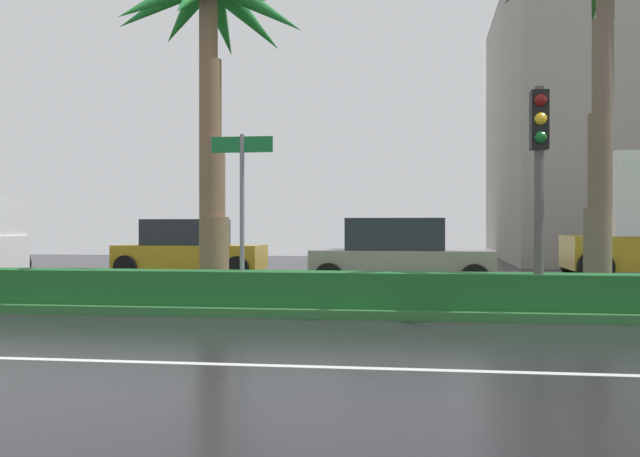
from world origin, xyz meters
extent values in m
cube|color=black|center=(0.00, 9.00, -0.05)|extent=(90.00, 42.00, 0.10)
cube|color=white|center=(0.00, 2.00, 0.00)|extent=(81.00, 0.14, 0.01)
cube|color=#2D6B33|center=(0.00, 8.00, 0.07)|extent=(85.50, 4.00, 0.15)
cube|color=#1E6028|center=(0.00, 6.60, 0.45)|extent=(76.50, 0.70, 0.60)
cylinder|color=brown|center=(0.27, 8.03, 0.93)|extent=(0.58, 0.58, 1.56)
cylinder|color=brown|center=(0.21, 8.10, 2.50)|extent=(0.51, 0.51, 1.56)
cylinder|color=brown|center=(0.15, 8.17, 4.06)|extent=(0.44, 0.44, 1.56)
cylinder|color=brown|center=(0.09, 8.24, 5.62)|extent=(0.37, 0.37, 1.56)
cone|color=#20762D|center=(1.02, 8.34, 5.96)|extent=(2.20, 0.79, 1.57)
cone|color=#20762D|center=(0.67, 8.95, 5.93)|extent=(1.77, 2.01, 1.62)
cone|color=#20762D|center=(0.09, 9.16, 5.93)|extent=(0.58, 2.13, 1.62)
cone|color=#20762D|center=(-0.59, 8.94, 6.05)|extent=(1.93, 1.97, 1.42)
cone|color=#20762D|center=(-0.89, 8.35, 6.07)|extent=(2.25, 0.80, 1.38)
cylinder|color=brown|center=(7.48, 7.95, 1.01)|extent=(0.50, 0.50, 1.71)
cylinder|color=brown|center=(7.53, 7.95, 2.72)|extent=(0.44, 0.44, 1.71)
cylinder|color=brown|center=(7.57, 7.95, 4.43)|extent=(0.38, 0.38, 1.71)
cylinder|color=#4C4C47|center=(6.23, 6.45, 1.99)|extent=(0.16, 0.16, 3.68)
cube|color=black|center=(6.23, 6.45, 3.28)|extent=(0.28, 0.32, 0.96)
sphere|color=maroon|center=(6.23, 6.28, 3.58)|extent=(0.20, 0.20, 0.20)
sphere|color=yellow|center=(6.23, 6.28, 3.28)|extent=(0.20, 0.20, 0.20)
sphere|color=#0F591E|center=(6.23, 6.28, 2.98)|extent=(0.20, 0.20, 0.20)
cylinder|color=slate|center=(1.20, 6.60, 1.65)|extent=(0.08, 0.08, 3.00)
cube|color=#146B2D|center=(1.20, 6.60, 2.97)|extent=(1.10, 0.03, 0.28)
cylinder|color=black|center=(-7.08, 13.23, 0.46)|extent=(0.92, 0.30, 0.92)
cube|color=#B28C1E|center=(-2.50, 15.03, 0.60)|extent=(4.30, 1.76, 0.72)
cube|color=#1E2328|center=(-2.65, 15.03, 1.34)|extent=(2.30, 1.58, 0.76)
cylinder|color=black|center=(-0.85, 15.93, 0.34)|extent=(0.68, 0.22, 0.68)
cylinder|color=black|center=(-0.85, 14.13, 0.34)|extent=(0.68, 0.22, 0.68)
cylinder|color=black|center=(-4.15, 15.93, 0.34)|extent=(0.68, 0.22, 0.68)
cylinder|color=black|center=(-4.15, 14.13, 0.34)|extent=(0.68, 0.22, 0.68)
cube|color=gray|center=(3.83, 11.72, 0.60)|extent=(4.30, 1.76, 0.72)
cube|color=#1E2328|center=(3.68, 11.72, 1.34)|extent=(2.30, 1.58, 0.76)
cylinder|color=black|center=(5.48, 12.62, 0.34)|extent=(0.68, 0.22, 0.68)
cylinder|color=black|center=(5.48, 10.82, 0.34)|extent=(0.68, 0.22, 0.68)
cylinder|color=black|center=(2.18, 12.62, 0.34)|extent=(0.68, 0.22, 0.68)
cylinder|color=black|center=(2.18, 10.82, 0.34)|extent=(0.68, 0.22, 0.68)
cylinder|color=black|center=(8.69, 15.91, 0.46)|extent=(0.92, 0.30, 0.92)
cylinder|color=black|center=(8.69, 13.57, 0.46)|extent=(0.92, 0.30, 0.92)
camera|label=1|loc=(4.38, -5.98, 1.57)|focal=41.29mm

